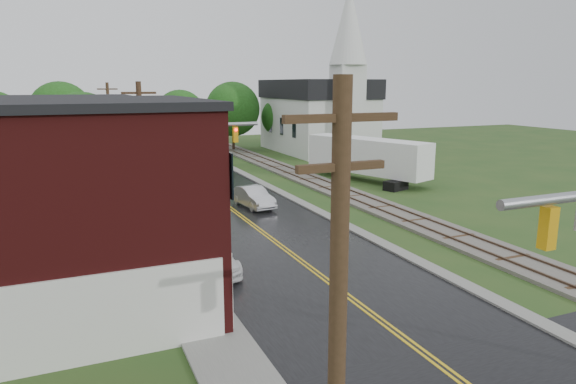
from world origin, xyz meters
TOP-DOWN VIEW (x-y plane):
  - main_road at (0.00, 30.00)m, footprint 10.00×90.00m
  - curb_right at (5.40, 35.00)m, footprint 0.80×70.00m
  - sidewalk_left at (-6.20, 25.00)m, footprint 2.40×50.00m
  - brick_building at (-12.48, 15.00)m, footprint 14.30×10.30m
  - yellow_house at (-11.00, 26.00)m, footprint 8.00×7.00m
  - darkred_building at (-10.00, 35.00)m, footprint 7.00×6.00m
  - church at (20.00, 53.74)m, footprint 10.40×18.40m
  - railroad at (10.00, 35.00)m, footprint 3.20×80.00m
  - traffic_signal_far at (-3.47, 27.00)m, footprint 7.34×0.43m
  - utility_pole_a at (-6.80, 0.00)m, footprint 1.80×0.28m
  - utility_pole_b at (-6.80, 22.00)m, footprint 1.80×0.28m
  - utility_pole_c at (-6.80, 44.00)m, footprint 1.80×0.28m
  - tree_left_c at (-13.85, 39.90)m, footprint 6.00×6.00m
  - tree_left_e at (-8.85, 45.90)m, footprint 6.40×6.40m
  - suv_dark at (1.49, 41.96)m, footprint 3.07×5.45m
  - sedan_silver at (1.66, 28.23)m, footprint 2.10×4.72m
  - pickup_white at (-4.80, 16.79)m, footprint 2.72×5.32m
  - semi_trailer at (14.90, 33.99)m, footprint 6.74×12.76m

SIDE VIEW (x-z plane):
  - main_road at x=0.00m, z-range -0.01..0.01m
  - curb_right at x=5.40m, z-range -0.06..0.06m
  - sidewalk_left at x=-6.20m, z-range -0.06..0.06m
  - railroad at x=10.00m, z-range -0.04..0.26m
  - suv_dark at x=1.49m, z-range 0.00..1.44m
  - pickup_white at x=-4.80m, z-range 0.00..1.48m
  - sedan_silver at x=1.66m, z-range 0.00..1.51m
  - darkred_building at x=-10.00m, z-range 0.00..4.40m
  - semi_trailer at x=14.90m, z-range 0.36..4.31m
  - yellow_house at x=-11.00m, z-range 0.00..6.40m
  - brick_building at x=-12.48m, z-range 0.00..8.30m
  - tree_left_c at x=-13.85m, z-range 0.69..8.34m
  - utility_pole_a at x=-6.80m, z-range 0.22..9.22m
  - utility_pole_b at x=-6.80m, z-range 0.22..9.22m
  - utility_pole_c at x=-6.80m, z-range 0.22..9.22m
  - tree_left_e at x=-8.85m, z-range 0.73..8.89m
  - traffic_signal_far at x=-3.47m, z-range 1.37..8.57m
  - church at x=20.00m, z-range -4.17..15.83m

